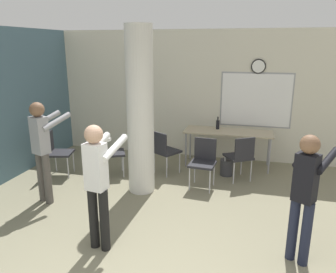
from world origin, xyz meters
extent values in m
cube|color=beige|center=(0.00, 5.06, 1.40)|extent=(8.00, 0.12, 2.80)
cylinder|color=black|center=(0.99, 4.99, 2.05)|extent=(0.30, 0.03, 0.30)
cylinder|color=white|center=(0.99, 4.97, 2.05)|extent=(0.25, 0.01, 0.25)
cube|color=#99999E|center=(0.99, 5.00, 1.35)|extent=(1.48, 0.01, 1.16)
cube|color=white|center=(0.99, 4.99, 1.35)|extent=(1.42, 0.02, 1.10)
cylinder|color=silver|center=(-0.87, 2.93, 1.40)|extent=(0.45, 0.45, 2.80)
cube|color=tan|center=(0.48, 4.51, 0.75)|extent=(1.79, 0.62, 0.03)
cylinder|color=gray|center=(-0.36, 4.26, 0.37)|extent=(0.04, 0.04, 0.73)
cylinder|color=gray|center=(1.32, 4.26, 0.37)|extent=(0.04, 0.04, 0.73)
cylinder|color=gray|center=(-0.36, 4.77, 0.37)|extent=(0.04, 0.04, 0.73)
cylinder|color=gray|center=(1.32, 4.77, 0.37)|extent=(0.04, 0.04, 0.73)
cylinder|color=black|center=(0.25, 4.63, 0.85)|extent=(0.07, 0.07, 0.19)
cylinder|color=black|center=(0.25, 4.63, 0.99)|extent=(0.03, 0.03, 0.08)
cylinder|color=#38383D|center=(0.52, 3.99, 0.16)|extent=(0.25, 0.25, 0.32)
cube|color=#232328|center=(0.73, 3.84, 0.45)|extent=(0.61, 0.61, 0.04)
cube|color=#232328|center=(0.84, 3.66, 0.67)|extent=(0.35, 0.24, 0.40)
cylinder|color=#B7B7BC|center=(0.79, 4.09, 0.21)|extent=(0.02, 0.02, 0.43)
cylinder|color=#B7B7BC|center=(0.49, 3.89, 0.21)|extent=(0.02, 0.02, 0.43)
cylinder|color=#B7B7BC|center=(0.98, 3.78, 0.21)|extent=(0.02, 0.02, 0.43)
cylinder|color=#B7B7BC|center=(0.68, 3.59, 0.21)|extent=(0.02, 0.02, 0.43)
cube|color=#232328|center=(0.14, 3.28, 0.45)|extent=(0.47, 0.47, 0.04)
cube|color=#232328|center=(0.16, 3.48, 0.67)|extent=(0.40, 0.06, 0.40)
cylinder|color=#B7B7BC|center=(-0.05, 3.11, 0.21)|extent=(0.02, 0.02, 0.43)
cylinder|color=#B7B7BC|center=(0.30, 3.08, 0.21)|extent=(0.02, 0.02, 0.43)
cylinder|color=#B7B7BC|center=(-0.03, 3.47, 0.21)|extent=(0.02, 0.02, 0.43)
cylinder|color=#B7B7BC|center=(0.33, 3.44, 0.21)|extent=(0.02, 0.02, 0.43)
cube|color=#232328|center=(-2.62, 3.20, 0.45)|extent=(0.53, 0.53, 0.04)
cube|color=#232328|center=(-2.82, 3.15, 0.67)|extent=(0.12, 0.39, 0.40)
cylinder|color=#B7B7BC|center=(-2.40, 3.06, 0.21)|extent=(0.02, 0.02, 0.43)
cylinder|color=#B7B7BC|center=(-2.49, 3.41, 0.21)|extent=(0.02, 0.02, 0.43)
cylinder|color=#B7B7BC|center=(-2.75, 2.98, 0.21)|extent=(0.02, 0.02, 0.43)
cylinder|color=#B7B7BC|center=(-2.84, 3.33, 0.21)|extent=(0.02, 0.02, 0.43)
cube|color=#232328|center=(-1.64, 3.46, 0.45)|extent=(0.59, 0.59, 0.04)
cube|color=#232328|center=(-1.82, 3.37, 0.67)|extent=(0.20, 0.37, 0.40)
cylinder|color=#B7B7BC|center=(-1.40, 3.38, 0.21)|extent=(0.02, 0.02, 0.43)
cylinder|color=#B7B7BC|center=(-1.56, 3.70, 0.21)|extent=(0.02, 0.02, 0.43)
cylinder|color=#B7B7BC|center=(-1.72, 3.22, 0.21)|extent=(0.02, 0.02, 0.43)
cylinder|color=#B7B7BC|center=(-1.88, 3.54, 0.21)|extent=(0.02, 0.02, 0.43)
cube|color=#232328|center=(-0.65, 3.81, 0.45)|extent=(0.60, 0.60, 0.04)
cube|color=#232328|center=(-0.75, 3.64, 0.67)|extent=(0.35, 0.23, 0.40)
cylinder|color=#B7B7BC|center=(-0.40, 3.88, 0.21)|extent=(0.02, 0.02, 0.43)
cylinder|color=#B7B7BC|center=(-0.71, 4.06, 0.21)|extent=(0.02, 0.02, 0.43)
cylinder|color=#B7B7BC|center=(-0.59, 3.57, 0.21)|extent=(0.02, 0.02, 0.43)
cylinder|color=#B7B7BC|center=(-0.89, 3.75, 0.21)|extent=(0.02, 0.02, 0.43)
cylinder|color=#514C47|center=(-2.17, 2.09, 0.42)|extent=(0.12, 0.12, 0.83)
cylinder|color=#514C47|center=(-2.32, 2.15, 0.42)|extent=(0.12, 0.12, 0.83)
cube|color=#99999E|center=(-2.24, 2.12, 1.12)|extent=(0.29, 0.26, 0.59)
sphere|color=brown|center=(-2.24, 2.12, 1.53)|extent=(0.22, 0.22, 0.22)
cylinder|color=#99999E|center=(-2.04, 2.29, 1.31)|extent=(0.27, 0.52, 0.24)
cylinder|color=#99999E|center=(-2.29, 2.38, 1.31)|extent=(0.27, 0.52, 0.24)
cylinder|color=black|center=(-0.74, 1.15, 0.40)|extent=(0.12, 0.12, 0.81)
cylinder|color=black|center=(-0.90, 1.18, 0.40)|extent=(0.12, 0.12, 0.81)
cube|color=white|center=(-0.82, 1.16, 1.09)|extent=(0.26, 0.22, 0.57)
sphere|color=tan|center=(-0.82, 1.16, 1.49)|extent=(0.22, 0.22, 0.22)
cylinder|color=white|center=(-0.66, 1.37, 1.28)|extent=(0.16, 0.51, 0.23)
cylinder|color=white|center=(-0.91, 1.41, 1.28)|extent=(0.16, 0.51, 0.23)
cube|color=white|center=(-0.88, 1.64, 1.28)|extent=(0.06, 0.13, 0.04)
cylinder|color=#1E2338|center=(1.61, 1.46, 0.39)|extent=(0.11, 0.11, 0.79)
cylinder|color=#1E2338|center=(1.48, 1.54, 0.39)|extent=(0.11, 0.11, 0.79)
cube|color=black|center=(1.54, 1.50, 1.06)|extent=(0.29, 0.27, 0.56)
sphere|color=brown|center=(1.54, 1.50, 1.45)|extent=(0.21, 0.21, 0.21)
cylinder|color=black|center=(1.77, 1.62, 1.24)|extent=(0.33, 0.46, 0.22)
cylinder|color=black|center=(1.55, 1.76, 1.24)|extent=(0.33, 0.46, 0.22)
cube|color=white|center=(1.67, 1.95, 1.25)|extent=(0.10, 0.13, 0.04)
camera|label=1|loc=(0.91, -2.12, 2.48)|focal=35.00mm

